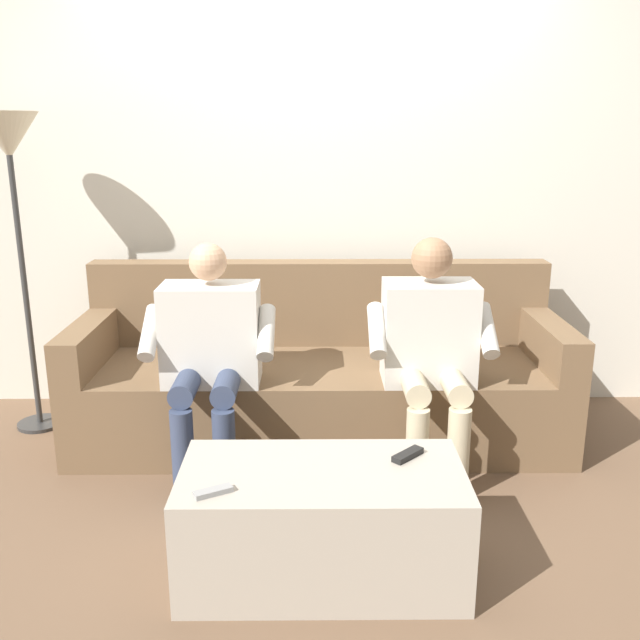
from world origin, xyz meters
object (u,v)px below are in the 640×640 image
(remote_black, at_px, (408,455))
(couch, at_px, (320,382))
(person_right_seated, at_px, (210,347))
(person_left_seated, at_px, (430,343))
(floor_lamp, at_px, (10,159))
(coffee_table, at_px, (322,523))
(remote_gray, at_px, (213,492))

(remote_black, bearing_deg, couch, 60.68)
(couch, relative_size, person_right_seated, 2.29)
(person_left_seated, relative_size, person_right_seated, 1.02)
(person_left_seated, xyz_separation_m, person_right_seated, (1.02, 0.01, -0.01))
(person_right_seated, bearing_deg, floor_lamp, -26.19)
(coffee_table, bearing_deg, floor_lamp, -40.98)
(remote_gray, relative_size, floor_lamp, 0.08)
(couch, distance_m, floor_lamp, 1.92)
(person_right_seated, bearing_deg, coffee_table, 121.50)
(floor_lamp, bearing_deg, coffee_table, 139.02)
(couch, bearing_deg, person_right_seated, 37.45)
(person_left_seated, relative_size, remote_black, 7.88)
(person_left_seated, bearing_deg, remote_black, 75.33)
(remote_black, relative_size, floor_lamp, 0.08)
(coffee_table, bearing_deg, remote_gray, 23.77)
(coffee_table, relative_size, person_right_seated, 0.93)
(couch, distance_m, remote_black, 1.17)
(floor_lamp, bearing_deg, person_right_seated, 153.81)
(coffee_table, xyz_separation_m, floor_lamp, (1.54, -1.33, 1.22))
(person_right_seated, distance_m, remote_gray, 1.02)
(person_left_seated, relative_size, remote_gray, 8.54)
(remote_gray, xyz_separation_m, floor_lamp, (1.18, -1.49, 1.01))
(person_left_seated, xyz_separation_m, floor_lamp, (2.04, -0.50, 0.81))
(couch, height_order, coffee_table, couch)
(remote_gray, bearing_deg, remote_black, 172.64)
(person_right_seated, relative_size, remote_gray, 8.37)
(coffee_table, height_order, person_left_seated, person_left_seated)
(person_left_seated, height_order, remote_black, person_left_seated)
(person_left_seated, height_order, floor_lamp, floor_lamp)
(couch, distance_m, person_right_seated, 0.71)
(remote_black, height_order, floor_lamp, floor_lamp)
(person_left_seated, height_order, remote_gray, person_left_seated)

